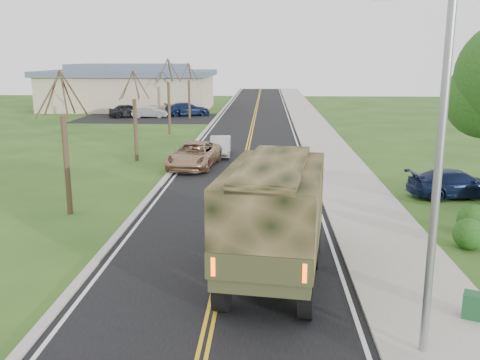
# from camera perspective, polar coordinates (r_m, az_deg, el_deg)

# --- Properties ---
(ground) EXTENTS (160.00, 160.00, 0.00)m
(ground) POSITION_cam_1_polar(r_m,az_deg,el_deg) (13.45, -3.62, -16.38)
(ground) COLOR #264617
(ground) RESTS_ON ground
(road) EXTENTS (8.00, 120.00, 0.01)m
(road) POSITION_cam_1_polar(r_m,az_deg,el_deg) (52.07, 1.34, 5.80)
(road) COLOR black
(road) RESTS_ON ground
(curb_right) EXTENTS (0.30, 120.00, 0.12)m
(curb_right) POSITION_cam_1_polar(r_m,az_deg,el_deg) (52.12, 5.93, 5.80)
(curb_right) COLOR #9E998E
(curb_right) RESTS_ON ground
(sidewalk_right) EXTENTS (3.20, 120.00, 0.10)m
(sidewalk_right) POSITION_cam_1_polar(r_m,az_deg,el_deg) (52.24, 7.86, 5.75)
(sidewalk_right) COLOR #9E998E
(sidewalk_right) RESTS_ON ground
(curb_left) EXTENTS (0.30, 120.00, 0.10)m
(curb_left) POSITION_cam_1_polar(r_m,az_deg,el_deg) (52.34, -3.23, 5.87)
(curb_left) COLOR #9E998E
(curb_left) RESTS_ON ground
(street_light) EXTENTS (1.65, 0.22, 8.00)m
(street_light) POSITION_cam_1_polar(r_m,az_deg,el_deg) (11.87, 19.98, 1.71)
(street_light) COLOR gray
(street_light) RESTS_ON ground
(bare_tree_a) EXTENTS (1.93, 2.26, 6.08)m
(bare_tree_a) POSITION_cam_1_polar(r_m,az_deg,el_deg) (23.55, -18.08, 2.69)
(bare_tree_a) COLOR #38281C
(bare_tree_a) RESTS_ON ground
(bare_tree_b) EXTENTS (1.83, 2.14, 5.73)m
(bare_tree_b) POSITION_cam_1_polar(r_m,az_deg,el_deg) (34.91, -11.11, 6.04)
(bare_tree_b) COLOR #38281C
(bare_tree_b) RESTS_ON ground
(bare_tree_c) EXTENTS (2.04, 2.39, 6.42)m
(bare_tree_c) POSITION_cam_1_polar(r_m,az_deg,el_deg) (46.56, -7.59, 8.25)
(bare_tree_c) COLOR #38281C
(bare_tree_c) RESTS_ON ground
(bare_tree_d) EXTENTS (1.88, 2.20, 5.91)m
(bare_tree_d) POSITION_cam_1_polar(r_m,az_deg,el_deg) (58.38, -5.45, 9.04)
(bare_tree_d) COLOR #38281C
(bare_tree_d) RESTS_ON ground
(commercial_building) EXTENTS (25.50, 21.50, 5.65)m
(commercial_building) POSITION_cam_1_polar(r_m,az_deg,el_deg) (69.91, -11.67, 9.60)
(commercial_building) COLOR tan
(commercial_building) RESTS_ON ground
(military_truck) EXTENTS (3.54, 7.71, 3.71)m
(military_truck) POSITION_cam_1_polar(r_m,az_deg,el_deg) (16.05, 3.85, -3.17)
(military_truck) COLOR black
(military_truck) RESTS_ON ground
(suv_champagne) EXTENTS (3.12, 5.71, 1.52)m
(suv_champagne) POSITION_cam_1_polar(r_m,az_deg,el_deg) (32.54, -4.93, 2.68)
(suv_champagne) COLOR #9D7858
(suv_champagne) RESTS_ON ground
(sedan_silver) EXTENTS (1.56, 3.98, 1.29)m
(sedan_silver) POSITION_cam_1_polar(r_m,az_deg,el_deg) (36.34, -2.11, 3.63)
(sedan_silver) COLOR silver
(sedan_silver) RESTS_ON ground
(pickup_navy) EXTENTS (4.82, 2.61, 1.33)m
(pickup_navy) POSITION_cam_1_polar(r_m,az_deg,el_deg) (27.54, 22.02, -0.36)
(pickup_navy) COLOR #0F1837
(pickup_navy) RESTS_ON ground
(utility_box_far) EXTENTS (0.69, 0.63, 0.65)m
(utility_box_far) POSITION_cam_1_polar(r_m,az_deg,el_deg) (15.16, 23.71, -12.17)
(utility_box_far) COLOR #1B4B28
(utility_box_far) RESTS_ON sidewalk_right
(lot_car_dark) EXTENTS (4.72, 3.05, 1.49)m
(lot_car_dark) POSITION_cam_1_polar(r_m,az_deg,el_deg) (60.44, -11.78, 7.25)
(lot_car_dark) COLOR black
(lot_car_dark) RESTS_ON ground
(lot_car_silver) EXTENTS (3.94, 1.61, 1.27)m
(lot_car_silver) POSITION_cam_1_polar(r_m,az_deg,el_deg) (59.78, -9.59, 7.17)
(lot_car_silver) COLOR #ACABB0
(lot_car_silver) RESTS_ON ground
(lot_car_navy) EXTENTS (5.52, 3.78, 1.48)m
(lot_car_navy) POSITION_cam_1_polar(r_m,az_deg,el_deg) (61.14, -5.62, 7.52)
(lot_car_navy) COLOR #101C3B
(lot_car_navy) RESTS_ON ground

